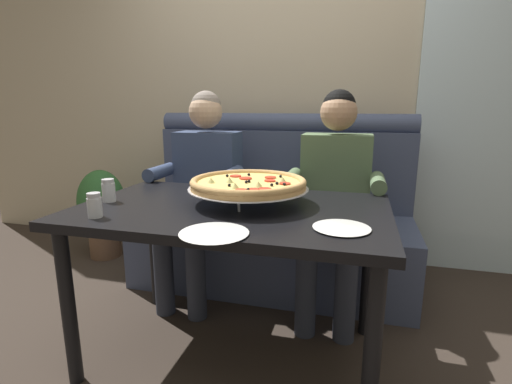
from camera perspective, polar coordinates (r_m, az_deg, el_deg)
The scene contains 14 objects.
ground_plane at distance 2.01m, azimuth -3.32°, elevation -23.15°, with size 16.00×16.00×0.00m, color #382D26.
back_wall_with_window at distance 3.06m, azimuth 5.36°, elevation 16.88°, with size 6.00×0.12×2.80m, color beige.
window_panel at distance 3.08m, azimuth 33.87°, elevation 14.81°, with size 1.10×0.02×2.80m, color white.
booth_bench at distance 2.61m, azimuth 2.76°, elevation -4.64°, with size 1.81×0.78×1.13m.
dining_table at distance 1.71m, azimuth -3.60°, elevation -5.00°, with size 1.36×0.85×0.75m.
diner_left at distance 2.41m, azimuth -8.08°, elevation 1.42°, with size 0.54×0.64×1.27m.
diner_right at distance 2.22m, azimuth 11.68°, elevation 0.32°, with size 0.54×0.64×1.27m.
pizza at distance 1.71m, azimuth -1.16°, elevation 1.24°, with size 0.55×0.55×0.13m.
shaker_oregano at distance 1.89m, azimuth -21.28°, elevation -0.01°, with size 0.06×0.06×0.11m.
shaker_pepper_flakes at distance 1.64m, azimuth -23.11°, elevation -2.10°, with size 0.06×0.06×0.10m.
plate_near_left at distance 1.33m, azimuth -6.34°, elevation -5.92°, with size 0.25×0.25×0.02m.
plate_near_right at distance 1.41m, azimuth 12.75°, elevation -5.04°, with size 0.21×0.21×0.02m.
patio_chair at distance 3.84m, azimuth 30.23°, elevation 1.22°, with size 0.43×0.43×0.86m.
potted_plant at distance 3.22m, azimuth -22.13°, elevation -2.41°, with size 0.36×0.36×0.70m.
Camera 1 is at (0.53, -1.54, 1.18)m, focal length 26.59 mm.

